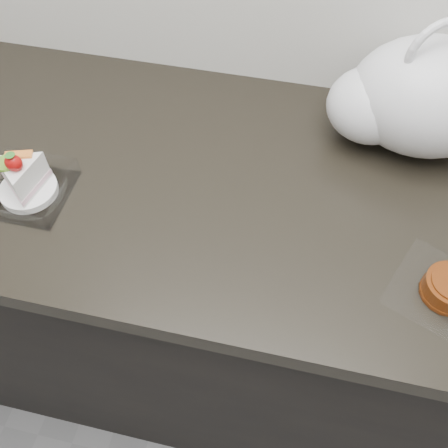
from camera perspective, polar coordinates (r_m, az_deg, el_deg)
name	(u,v)px	position (r m, az deg, el deg)	size (l,w,h in m)	color
counter	(245,298)	(1.30, 2.41, -8.46)	(2.04, 0.64, 0.90)	black
cake_tray	(25,183)	(0.96, -21.74, 4.36)	(0.14, 0.14, 0.11)	white
plastic_bag	(417,98)	(1.00, 21.23, 13.25)	(0.38, 0.31, 0.27)	white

